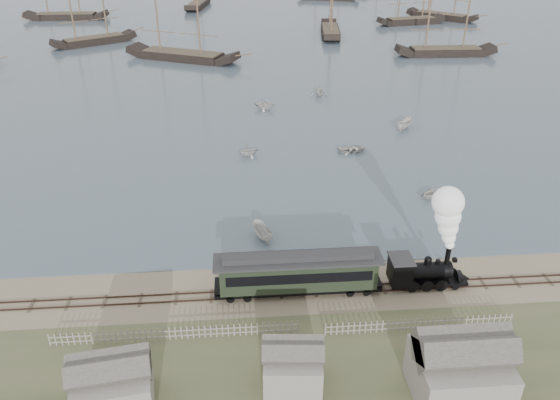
{
  "coord_description": "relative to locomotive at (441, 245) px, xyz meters",
  "views": [
    {
      "loc": [
        -1.05,
        -39.28,
        29.76
      ],
      "look_at": [
        2.73,
        8.35,
        3.5
      ],
      "focal_mm": 35.0,
      "sensor_mm": 36.0,
      "label": 1
    }
  ],
  "objects": [
    {
      "name": "picket_fence_west",
      "position": [
        -22.09,
        -5.0,
        -4.23
      ],
      "size": [
        19.0,
        0.1,
        1.2
      ],
      "primitive_type": null,
      "color": "gray",
      "rests_on": "ground"
    },
    {
      "name": "rowboat_3",
      "position": [
        -1.6,
        29.34,
        -3.77
      ],
      "size": [
        3.07,
        4.09,
        0.8
      ],
      "primitive_type": "imported",
      "rotation": [
        0.0,
        0.0,
        1.65
      ],
      "color": "beige",
      "rests_on": "harbor_water"
    },
    {
      "name": "beached_dinghy",
      "position": [
        -16.71,
        2.17,
        -3.79
      ],
      "size": [
        4.67,
        5.12,
        0.87
      ],
      "primitive_type": "imported",
      "rotation": [
        0.0,
        0.0,
        1.06
      ],
      "color": "beige",
      "rests_on": "ground"
    },
    {
      "name": "shed_right",
      "position": [
        -2.59,
        -12.0,
        -4.23
      ],
      "size": [
        6.0,
        5.0,
        5.1
      ],
      "primitive_type": null,
      "color": "gray",
      "rests_on": "ground"
    },
    {
      "name": "rowboat_2",
      "position": [
        -14.77,
        8.71,
        -3.48
      ],
      "size": [
        3.8,
        2.51,
        1.38
      ],
      "primitive_type": "imported",
      "rotation": [
        0.0,
        0.0,
        3.5
      ],
      "color": "beige",
      "rests_on": "harbor_water"
    },
    {
      "name": "picket_fence_east",
      "position": [
        -3.09,
        -5.5,
        -4.23
      ],
      "size": [
        15.0,
        0.1,
        1.2
      ],
      "primitive_type": null,
      "color": "gray",
      "rests_on": "ground"
    },
    {
      "name": "shed_mid",
      "position": [
        -13.59,
        -10.0,
        -4.23
      ],
      "size": [
        4.0,
        3.5,
        3.6
      ],
      "primitive_type": null,
      "color": "gray",
      "rests_on": "ground"
    },
    {
      "name": "ground",
      "position": [
        -15.59,
        2.0,
        -4.23
      ],
      "size": [
        600.0,
        600.0,
        0.0
      ],
      "primitive_type": "plane",
      "color": "gray",
      "rests_on": "ground"
    },
    {
      "name": "locomotive",
      "position": [
        0.0,
        0.0,
        0.0
      ],
      "size": [
        7.34,
        2.74,
        9.15
      ],
      "color": "black",
      "rests_on": "ground"
    },
    {
      "name": "schooner_2",
      "position": [
        -28.1,
        80.22,
        5.83
      ],
      "size": [
        25.18,
        15.83,
        20.0
      ],
      "primitive_type": null,
      "rotation": [
        0.0,
        0.0,
        -0.44
      ],
      "color": "black",
      "rests_on": "harbor_water"
    },
    {
      "name": "rowboat_8",
      "position": [
        -12.47,
        47.24,
        -3.26
      ],
      "size": [
        3.88,
        4.19,
        1.82
      ],
      "primitive_type": "imported",
      "rotation": [
        0.0,
        0.0,
        1.27
      ],
      "color": "beige",
      "rests_on": "harbor_water"
    },
    {
      "name": "schooner_1",
      "position": [
        -49.9,
        96.26,
        5.83
      ],
      "size": [
        19.12,
        14.09,
        20.0
      ],
      "primitive_type": null,
      "rotation": [
        0.0,
        0.0,
        0.55
      ],
      "color": "black",
      "rests_on": "harbor_water"
    },
    {
      "name": "rowboat_1",
      "position": [
        -15.55,
        29.08,
        -3.44
      ],
      "size": [
        3.05,
        3.31,
        1.45
      ],
      "primitive_type": "imported",
      "rotation": [
        0.0,
        0.0,
        1.85
      ],
      "color": "beige",
      "rests_on": "harbor_water"
    },
    {
      "name": "rail_track",
      "position": [
        -15.59,
        0.0,
        -4.19
      ],
      "size": [
        120.0,
        1.8,
        0.16
      ],
      "color": "#3B2620",
      "rests_on": "ground"
    },
    {
      "name": "schooner_4",
      "position": [
        28.86,
        79.37,
        5.83
      ],
      "size": [
        21.7,
        5.39,
        20.0
      ],
      "primitive_type": null,
      "rotation": [
        0.0,
        0.0,
        -0.02
      ],
      "color": "black",
      "rests_on": "harbor_water"
    },
    {
      "name": "rowboat_5",
      "position": [
        7.72,
        36.98,
        -3.46
      ],
      "size": [
        3.54,
        3.58,
        1.41
      ],
      "primitive_type": "imported",
      "rotation": [
        0.0,
        0.0,
        2.34
      ],
      "color": "beige",
      "rests_on": "harbor_water"
    },
    {
      "name": "rowboat_4",
      "position": [
        4.69,
        15.66,
        -3.47
      ],
      "size": [
        3.38,
        3.46,
        1.39
      ],
      "primitive_type": "imported",
      "rotation": [
        0.0,
        0.0,
        5.34
      ],
      "color": "beige",
      "rests_on": "harbor_water"
    },
    {
      "name": "passenger_coach",
      "position": [
        -12.15,
        -0.0,
        -2.05
      ],
      "size": [
        14.22,
        2.74,
        3.45
      ],
      "color": "black",
      "rests_on": "ground"
    },
    {
      "name": "rowboat_7",
      "position": [
        -2.61,
        53.74,
        -3.27
      ],
      "size": [
        3.4,
        2.94,
        1.79
      ],
      "primitive_type": "imported",
      "rotation": [
        0.0,
        0.0,
        0.0
      ],
      "color": "beige",
      "rests_on": "harbor_water"
    }
  ]
}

